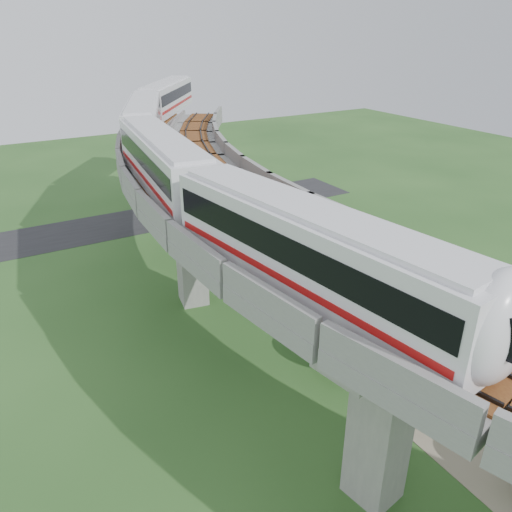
% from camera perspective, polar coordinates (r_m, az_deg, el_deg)
% --- Properties ---
extents(ground, '(160.00, 160.00, 0.00)m').
position_cam_1_polar(ground, '(32.34, -0.99, -13.59)').
color(ground, '#295020').
rests_on(ground, ground).
extents(dirt_lot, '(18.00, 26.00, 0.04)m').
position_cam_1_polar(dirt_lot, '(38.71, 19.14, -7.93)').
color(dirt_lot, gray).
rests_on(dirt_lot, ground).
extents(asphalt_road, '(60.00, 8.00, 0.03)m').
position_cam_1_polar(asphalt_road, '(57.20, -15.85, 3.42)').
color(asphalt_road, '#232326').
rests_on(asphalt_road, ground).
extents(viaduct, '(19.58, 73.98, 11.40)m').
position_cam_1_polar(viaduct, '(29.51, 5.41, 2.75)').
color(viaduct, '#99968E').
rests_on(viaduct, ground).
extents(metro_train, '(18.91, 59.62, 3.64)m').
position_cam_1_polar(metro_train, '(39.36, -8.64, 13.23)').
color(metro_train, silver).
rests_on(metro_train, ground).
extents(fence, '(3.87, 38.73, 1.50)m').
position_cam_1_polar(fence, '(36.73, 12.52, -7.58)').
color(fence, '#2D382D').
rests_on(fence, ground).
extents(tree_0, '(2.01, 2.01, 2.80)m').
position_cam_1_polar(tree_0, '(53.77, -2.19, 5.20)').
color(tree_0, '#382314').
rests_on(tree_0, ground).
extents(tree_1, '(3.16, 3.16, 3.75)m').
position_cam_1_polar(tree_1, '(49.35, -2.36, 3.90)').
color(tree_1, '#382314').
rests_on(tree_1, ground).
extents(tree_2, '(2.78, 2.78, 3.54)m').
position_cam_1_polar(tree_2, '(43.24, 0.35, 0.69)').
color(tree_2, '#382314').
rests_on(tree_2, ground).
extents(tree_3, '(2.39, 2.39, 3.39)m').
position_cam_1_polar(tree_3, '(38.28, 3.65, -2.75)').
color(tree_3, '#382314').
rests_on(tree_3, ground).
extents(tree_4, '(3.18, 3.18, 3.35)m').
position_cam_1_polar(tree_4, '(32.33, 10.15, -9.65)').
color(tree_4, '#382314').
rests_on(tree_4, ground).
extents(tree_5, '(2.40, 2.40, 2.66)m').
position_cam_1_polar(tree_5, '(30.72, 20.24, -13.97)').
color(tree_5, '#382314').
rests_on(tree_5, ground).
extents(car_red, '(3.77, 3.88, 1.32)m').
position_cam_1_polar(car_red, '(43.07, 20.74, -3.62)').
color(car_red, '#AB0F25').
rests_on(car_red, dirt_lot).
extents(car_dark, '(4.75, 2.97, 1.28)m').
position_cam_1_polar(car_dark, '(41.75, 16.62, -3.95)').
color(car_dark, black).
rests_on(car_dark, dirt_lot).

